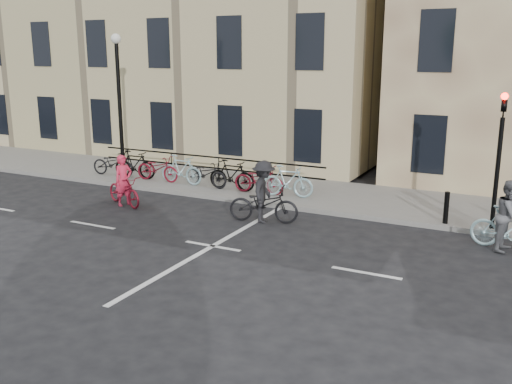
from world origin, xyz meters
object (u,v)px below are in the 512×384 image
at_px(traffic_light, 500,144).
at_px(cyclist_pink, 124,188).
at_px(cyclist_dark, 264,198).
at_px(lamp_post, 119,90).
at_px(cyclist_grey, 509,222).

xyz_separation_m(traffic_light, cyclist_pink, (-10.81, -2.18, -1.89)).
bearing_deg(cyclist_pink, cyclist_dark, -64.42).
xyz_separation_m(lamp_post, cyclist_grey, (13.17, -1.35, -2.77)).
bearing_deg(cyclist_dark, lamp_post, 60.69).
relative_size(lamp_post, cyclist_pink, 2.72).
bearing_deg(lamp_post, cyclist_grey, -5.84).
bearing_deg(traffic_light, cyclist_pink, -168.58).
bearing_deg(cyclist_grey, cyclist_pink, 105.28).
bearing_deg(traffic_light, cyclist_dark, -163.06).
relative_size(lamp_post, cyclist_grey, 2.76).
xyz_separation_m(lamp_post, cyclist_dark, (6.70, -1.89, -2.78)).
xyz_separation_m(cyclist_grey, cyclist_dark, (-6.47, -0.54, -0.01)).
distance_m(traffic_light, cyclist_dark, 6.51).
bearing_deg(traffic_light, cyclist_grey, -69.94).
relative_size(cyclist_pink, cyclist_dark, 0.91).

